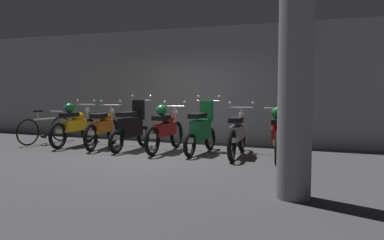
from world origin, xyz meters
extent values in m
plane|color=#424244|center=(0.00, 0.00, 0.00)|extent=(80.00, 80.00, 0.00)
cube|color=gray|center=(0.00, 2.68, 1.52)|extent=(16.00, 0.30, 3.05)
torus|color=black|center=(-2.59, 1.40, 0.33)|extent=(0.13, 0.65, 0.65)
torus|color=black|center=(-2.51, 0.10, 0.33)|extent=(0.13, 0.65, 0.65)
cube|color=gold|center=(-2.55, 0.75, 0.52)|extent=(0.27, 0.84, 0.28)
ellipsoid|color=gold|center=(-2.56, 0.91, 0.73)|extent=(0.28, 0.45, 0.22)
cube|color=black|center=(-2.54, 0.57, 0.80)|extent=(0.27, 0.53, 0.10)
cylinder|color=#B7BABF|center=(-2.58, 1.30, 1.02)|extent=(0.56, 0.07, 0.04)
sphere|color=#B7BABF|center=(-2.84, 1.28, 1.12)|extent=(0.07, 0.07, 0.07)
sphere|color=#B7BABF|center=(-2.32, 1.31, 1.12)|extent=(0.07, 0.07, 0.07)
cylinder|color=#B7BABF|center=(-2.58, 1.35, 0.65)|extent=(0.06, 0.16, 0.65)
sphere|color=silver|center=(-2.58, 1.35, 0.87)|extent=(0.12, 0.12, 0.12)
cube|color=white|center=(-2.51, 0.13, 0.43)|extent=(0.16, 0.02, 0.10)
sphere|color=#197238|center=(-2.54, 0.57, 0.97)|extent=(0.24, 0.24, 0.24)
torus|color=black|center=(-1.82, 1.38, 0.33)|extent=(0.21, 0.66, 0.65)
torus|color=black|center=(-1.58, 0.11, 0.33)|extent=(0.21, 0.66, 0.65)
cube|color=orange|center=(-1.70, 0.74, 0.52)|extent=(0.37, 0.86, 0.28)
ellipsoid|color=orange|center=(-1.73, 0.90, 0.73)|extent=(0.34, 0.48, 0.22)
cube|color=black|center=(-1.67, 0.57, 0.80)|extent=(0.33, 0.55, 0.10)
cylinder|color=#B7BABF|center=(-1.80, 1.28, 1.02)|extent=(0.56, 0.14, 0.04)
sphere|color=#B7BABF|center=(-2.05, 1.23, 1.12)|extent=(0.07, 0.07, 0.07)
sphere|color=#B7BABF|center=(-1.54, 1.33, 1.12)|extent=(0.07, 0.07, 0.07)
cylinder|color=#B7BABF|center=(-1.81, 1.33, 0.65)|extent=(0.08, 0.17, 0.65)
sphere|color=silver|center=(-1.81, 1.33, 0.87)|extent=(0.12, 0.12, 0.12)
cube|color=white|center=(-1.59, 0.13, 0.43)|extent=(0.16, 0.04, 0.10)
torus|color=black|center=(-0.82, 1.22, 0.27)|extent=(0.12, 0.53, 0.53)
torus|color=black|center=(-0.88, 0.07, 0.27)|extent=(0.12, 0.53, 0.53)
cube|color=black|center=(-0.85, 0.65, 0.54)|extent=(0.26, 0.75, 0.44)
cube|color=black|center=(-0.83, 0.99, 0.94)|extent=(0.29, 0.14, 0.48)
cube|color=black|center=(-0.86, 0.49, 0.85)|extent=(0.27, 0.53, 0.10)
cylinder|color=#B7BABF|center=(-0.82, 1.13, 1.16)|extent=(0.56, 0.07, 0.04)
sphere|color=#B7BABF|center=(-1.08, 1.14, 1.26)|extent=(0.07, 0.07, 0.07)
sphere|color=#B7BABF|center=(-0.56, 1.11, 1.26)|extent=(0.07, 0.07, 0.07)
cylinder|color=#B7BABF|center=(-0.82, 1.17, 0.69)|extent=(0.06, 0.15, 0.85)
sphere|color=silver|center=(-0.82, 1.17, 1.01)|extent=(0.12, 0.12, 0.12)
cube|color=white|center=(-0.88, 0.10, 0.36)|extent=(0.16, 0.02, 0.10)
torus|color=black|center=(-0.01, 1.40, 0.33)|extent=(0.10, 0.65, 0.65)
torus|color=black|center=(0.01, 0.10, 0.33)|extent=(0.10, 0.65, 0.65)
cube|color=red|center=(0.00, 0.75, 0.52)|extent=(0.23, 0.83, 0.28)
ellipsoid|color=red|center=(0.00, 0.90, 0.73)|extent=(0.27, 0.44, 0.22)
cube|color=black|center=(0.00, 0.56, 0.80)|extent=(0.25, 0.52, 0.10)
cylinder|color=#B7BABF|center=(-0.01, 1.29, 1.02)|extent=(0.56, 0.04, 0.04)
sphere|color=#B7BABF|center=(-0.27, 1.29, 1.12)|extent=(0.07, 0.07, 0.07)
sphere|color=#B7BABF|center=(0.25, 1.30, 1.12)|extent=(0.07, 0.07, 0.07)
cylinder|color=#B7BABF|center=(-0.01, 1.34, 0.65)|extent=(0.06, 0.16, 0.65)
sphere|color=silver|center=(-0.01, 1.34, 0.87)|extent=(0.12, 0.12, 0.12)
cube|color=white|center=(0.01, 0.12, 0.43)|extent=(0.16, 0.01, 0.10)
sphere|color=#197238|center=(0.00, 0.56, 0.97)|extent=(0.24, 0.24, 0.24)
torus|color=black|center=(0.87, 1.37, 0.27)|extent=(0.11, 0.53, 0.53)
torus|color=black|center=(0.83, 0.22, 0.27)|extent=(0.11, 0.53, 0.53)
cube|color=#197238|center=(0.85, 0.79, 0.54)|extent=(0.25, 0.74, 0.44)
cube|color=#197238|center=(0.86, 1.14, 0.94)|extent=(0.28, 0.13, 0.48)
cube|color=black|center=(0.84, 0.63, 0.85)|extent=(0.26, 0.53, 0.10)
cylinder|color=#B7BABF|center=(0.87, 1.27, 1.16)|extent=(0.56, 0.06, 0.04)
sphere|color=#B7BABF|center=(0.61, 1.29, 1.26)|extent=(0.07, 0.07, 0.07)
sphere|color=#B7BABF|center=(1.13, 1.26, 1.26)|extent=(0.07, 0.07, 0.07)
cylinder|color=#B7BABF|center=(0.87, 1.32, 0.69)|extent=(0.06, 0.15, 0.85)
sphere|color=silver|center=(0.87, 1.32, 1.01)|extent=(0.12, 0.12, 0.12)
cube|color=white|center=(0.83, 0.24, 0.36)|extent=(0.16, 0.02, 0.10)
torus|color=black|center=(1.63, 1.40, 0.33)|extent=(0.16, 0.66, 0.65)
torus|color=black|center=(1.77, 0.11, 0.33)|extent=(0.16, 0.66, 0.65)
cube|color=#9EA0A8|center=(1.70, 0.76, 0.52)|extent=(0.31, 0.85, 0.28)
ellipsoid|color=#9EA0A8|center=(1.68, 0.91, 0.73)|extent=(0.31, 0.47, 0.22)
cube|color=black|center=(1.72, 0.58, 0.80)|extent=(0.30, 0.54, 0.10)
cylinder|color=#B7BABF|center=(1.64, 1.30, 1.02)|extent=(0.56, 0.10, 0.04)
sphere|color=#B7BABF|center=(1.38, 1.27, 1.12)|extent=(0.07, 0.07, 0.07)
sphere|color=#B7BABF|center=(1.90, 1.33, 1.12)|extent=(0.07, 0.07, 0.07)
cylinder|color=#B7BABF|center=(1.63, 1.35, 0.65)|extent=(0.07, 0.16, 0.65)
sphere|color=silver|center=(1.63, 1.35, 0.87)|extent=(0.12, 0.12, 0.12)
cube|color=white|center=(1.77, 0.14, 0.43)|extent=(0.16, 0.03, 0.10)
torus|color=black|center=(2.43, 1.36, 0.33)|extent=(0.21, 0.66, 0.65)
torus|color=black|center=(2.67, 0.08, 0.33)|extent=(0.21, 0.66, 0.65)
cube|color=red|center=(2.55, 0.72, 0.52)|extent=(0.37, 0.86, 0.28)
ellipsoid|color=red|center=(2.52, 0.87, 0.73)|extent=(0.34, 0.48, 0.22)
cube|color=black|center=(2.58, 0.54, 0.80)|extent=(0.33, 0.56, 0.10)
cylinder|color=#B7BABF|center=(2.45, 1.25, 1.02)|extent=(0.56, 0.14, 0.04)
cylinder|color=#B7BABF|center=(2.44, 1.31, 0.65)|extent=(0.08, 0.17, 0.65)
sphere|color=silver|center=(2.44, 1.31, 0.87)|extent=(0.12, 0.12, 0.12)
cube|color=white|center=(2.66, 0.10, 0.43)|extent=(0.16, 0.04, 0.10)
sphere|color=#197238|center=(2.58, 0.54, 0.97)|extent=(0.24, 0.24, 0.24)
torus|color=black|center=(-3.46, 1.34, 0.34)|extent=(0.15, 0.68, 0.68)
torus|color=black|center=(-3.63, 0.30, 0.34)|extent=(0.15, 0.68, 0.68)
cylinder|color=silver|center=(-3.54, 0.82, 0.64)|extent=(0.14, 0.68, 0.04)
cylinder|color=silver|center=(-3.58, 0.61, 0.74)|extent=(0.03, 0.03, 0.22)
cube|color=black|center=(-3.58, 0.61, 0.86)|extent=(0.13, 0.23, 0.05)
cylinder|color=#B7BABF|center=(-3.48, 1.21, 0.82)|extent=(0.50, 0.11, 0.03)
cylinder|color=black|center=(-3.55, 0.77, 0.19)|extent=(0.13, 0.12, 0.10)
cylinder|color=gray|center=(3.29, -2.13, 1.52)|extent=(0.45, 0.45, 3.05)
camera|label=1|loc=(4.02, -7.53, 1.47)|focal=37.81mm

